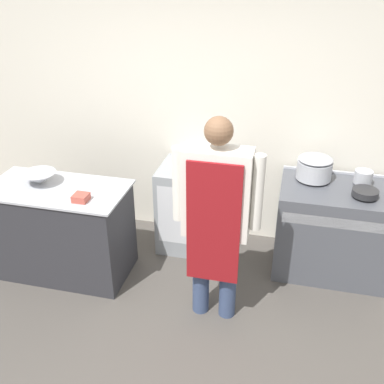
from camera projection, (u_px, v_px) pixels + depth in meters
name	position (u px, v px, depth m)	size (l,w,h in m)	color
ground_plane	(146.00, 381.00, 3.26)	(14.00, 14.00, 0.00)	#4C4742
wall_back	(209.00, 113.00, 4.47)	(8.00, 0.05, 2.70)	silver
prep_counter	(63.00, 230.00, 4.22)	(1.27, 0.66, 0.90)	#2D2D33
stove	(332.00, 229.00, 4.26)	(1.03, 0.71, 0.90)	#4C4F56
fridge_unit	(188.00, 207.00, 4.62)	(0.56, 0.58, 0.89)	#93999E
person_cook	(216.00, 211.00, 3.43)	(0.69, 0.24, 1.76)	#38476B
mixing_bowl	(39.00, 178.00, 4.06)	(0.32, 0.32, 0.11)	#B2B5BC
small_bowl	(34.00, 175.00, 4.16)	(0.21, 0.21, 0.08)	#B2B5BC
plastic_tub	(81.00, 198.00, 3.79)	(0.12, 0.12, 0.06)	#B24C3F
stock_pot	(315.00, 167.00, 4.15)	(0.32, 0.32, 0.22)	#B2B5BC
saute_pan	(365.00, 193.00, 3.88)	(0.22, 0.22, 0.06)	#262628
sauce_pot	(363.00, 177.00, 4.08)	(0.16, 0.16, 0.12)	#B2B5BC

